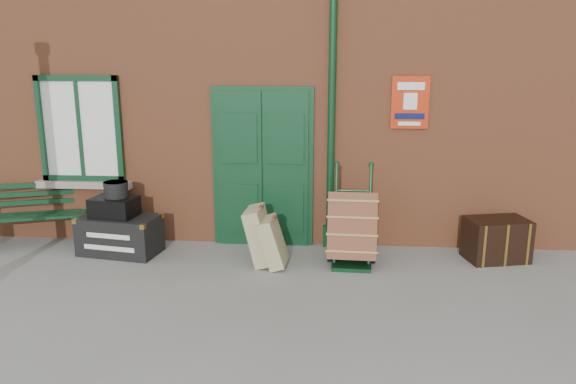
# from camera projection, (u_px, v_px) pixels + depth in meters

# --- Properties ---
(ground) EXTENTS (80.00, 80.00, 0.00)m
(ground) POSITION_uv_depth(u_px,v_px,m) (274.00, 285.00, 6.72)
(ground) COLOR gray
(ground) RESTS_ON ground
(station_building) EXTENTS (10.30, 4.30, 4.36)m
(station_building) POSITION_uv_depth(u_px,v_px,m) (293.00, 85.00, 9.58)
(station_building) COLOR #A55935
(station_building) RESTS_ON ground
(bench) EXTENTS (1.55, 0.88, 0.92)m
(bench) POSITION_uv_depth(u_px,v_px,m) (32.00, 213.00, 8.04)
(bench) COLOR #0E351C
(bench) RESTS_ON ground
(houdini_trunk) EXTENTS (1.14, 0.75, 0.53)m
(houdini_trunk) POSITION_uv_depth(u_px,v_px,m) (120.00, 235.00, 7.72)
(houdini_trunk) COLOR black
(houdini_trunk) RESTS_ON ground
(strongbox) EXTENTS (0.65, 0.52, 0.26)m
(strongbox) POSITION_uv_depth(u_px,v_px,m) (114.00, 207.00, 7.63)
(strongbox) COLOR black
(strongbox) RESTS_ON houdini_trunk
(hatbox) EXTENTS (0.37, 0.37, 0.21)m
(hatbox) POSITION_uv_depth(u_px,v_px,m) (116.00, 189.00, 7.60)
(hatbox) COLOR black
(hatbox) RESTS_ON strongbox
(suitcase_back) EXTENTS (0.41, 0.55, 0.77)m
(suitcase_back) POSITION_uv_depth(u_px,v_px,m) (260.00, 235.00, 7.33)
(suitcase_back) COLOR tan
(suitcase_back) RESTS_ON ground
(suitcase_front) EXTENTS (0.40, 0.50, 0.66)m
(suitcase_front) POSITION_uv_depth(u_px,v_px,m) (273.00, 242.00, 7.23)
(suitcase_front) COLOR tan
(suitcase_front) RESTS_ON ground
(porter_trolley) EXTENTS (0.65, 0.70, 1.29)m
(porter_trolley) POSITION_uv_depth(u_px,v_px,m) (352.00, 227.00, 7.29)
(porter_trolley) COLOR #0D361A
(porter_trolley) RESTS_ON ground
(dark_trunk) EXTENTS (0.88, 0.67, 0.56)m
(dark_trunk) POSITION_uv_depth(u_px,v_px,m) (496.00, 239.00, 7.48)
(dark_trunk) COLOR black
(dark_trunk) RESTS_ON ground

